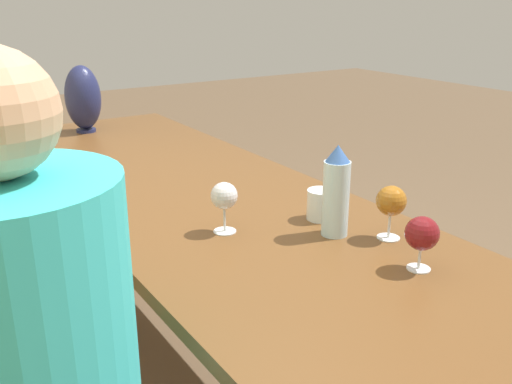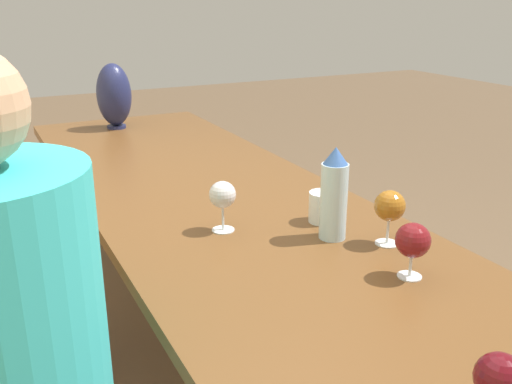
# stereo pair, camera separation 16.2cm
# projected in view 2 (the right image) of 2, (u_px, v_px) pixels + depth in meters

# --- Properties ---
(dining_table) EXTENTS (3.00, 0.83, 0.74)m
(dining_table) POSITION_uv_depth(u_px,v_px,m) (231.00, 224.00, 1.83)
(dining_table) COLOR brown
(dining_table) RESTS_ON ground_plane
(water_bottle) EXTENTS (0.07, 0.07, 0.26)m
(water_bottle) POSITION_uv_depth(u_px,v_px,m) (334.00, 195.00, 1.53)
(water_bottle) COLOR silver
(water_bottle) RESTS_ON dining_table
(water_tumbler) EXTENTS (0.08, 0.08, 0.09)m
(water_tumbler) POSITION_uv_depth(u_px,v_px,m) (323.00, 207.00, 1.67)
(water_tumbler) COLOR silver
(water_tumbler) RESTS_ON dining_table
(vase) EXTENTS (0.17, 0.17, 0.32)m
(vase) POSITION_uv_depth(u_px,v_px,m) (114.00, 95.00, 2.79)
(vase) COLOR #1E234C
(vase) RESTS_ON dining_table
(wine_glass_0) EXTENTS (0.08, 0.08, 0.14)m
(wine_glass_0) POSITION_uv_depth(u_px,v_px,m) (500.00, 380.00, 0.83)
(wine_glass_0) COLOR silver
(wine_glass_0) RESTS_ON dining_table
(wine_glass_1) EXTENTS (0.08, 0.08, 0.14)m
(wine_glass_1) POSITION_uv_depth(u_px,v_px,m) (413.00, 241.00, 1.32)
(wine_glass_1) COLOR silver
(wine_glass_1) RESTS_ON dining_table
(wine_glass_2) EXTENTS (0.08, 0.08, 0.15)m
(wine_glass_2) POSITION_uv_depth(u_px,v_px,m) (222.00, 196.00, 1.58)
(wine_glass_2) COLOR silver
(wine_glass_2) RESTS_ON dining_table
(wine_glass_3) EXTENTS (0.08, 0.08, 0.15)m
(wine_glass_3) POSITION_uv_depth(u_px,v_px,m) (390.00, 207.00, 1.49)
(wine_glass_3) COLOR silver
(wine_glass_3) RESTS_ON dining_table
(person_near) EXTENTS (0.39, 0.39, 1.31)m
(person_near) POSITION_uv_depth(u_px,v_px,m) (15.00, 369.00, 1.10)
(person_near) COLOR #2D2D38
(person_near) RESTS_ON ground_plane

